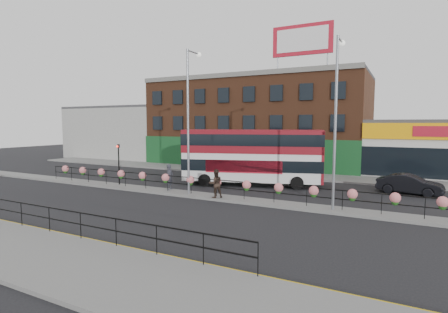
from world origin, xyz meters
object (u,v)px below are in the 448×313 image
at_px(double_decker_bus, 252,151).
at_px(car, 410,184).
at_px(pedestrian_a, 170,177).
at_px(pedestrian_b, 216,184).
at_px(lamp_column_east, 337,108).
at_px(lamp_column_west, 190,109).

distance_m(double_decker_bus, car, 11.56).
bearing_deg(pedestrian_a, double_decker_bus, -44.30).
relative_size(pedestrian_a, pedestrian_b, 1.00).
xyz_separation_m(double_decker_bus, car, (11.24, 1.80, -2.04)).
bearing_deg(lamp_column_east, pedestrian_a, 177.97).
distance_m(car, lamp_column_east, 9.82).
relative_size(car, lamp_column_east, 0.46).
relative_size(car, lamp_column_west, 0.45).
bearing_deg(double_decker_bus, car, 9.08).
distance_m(pedestrian_a, lamp_column_west, 5.29).
distance_m(double_decker_bus, lamp_column_west, 6.84).
distance_m(double_decker_bus, pedestrian_b, 6.38).
relative_size(double_decker_bus, car, 2.56).
bearing_deg(lamp_column_west, car, 28.85).
bearing_deg(lamp_column_east, lamp_column_west, 179.89).
relative_size(double_decker_bus, lamp_column_east, 1.18).
xyz_separation_m(lamp_column_west, lamp_column_east, (9.61, -0.02, -0.12)).
height_order(double_decker_bus, pedestrian_a, double_decker_bus).
relative_size(car, pedestrian_a, 2.38).
relative_size(lamp_column_west, lamp_column_east, 1.02).
distance_m(pedestrian_a, pedestrian_b, 4.43).
height_order(double_decker_bus, lamp_column_west, lamp_column_west).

